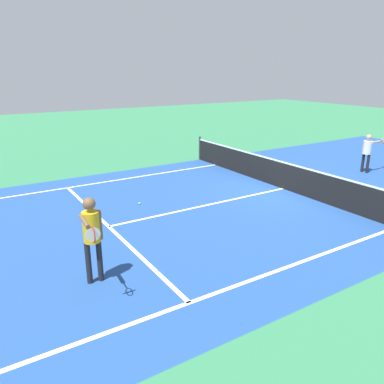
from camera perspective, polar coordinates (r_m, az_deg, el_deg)
name	(u,v)px	position (r m, az deg, el deg)	size (l,w,h in m)	color
ground_plane	(283,189)	(13.78, 13.42, 0.50)	(60.00, 60.00, 0.00)	#337F51
court_surface_inbounds	(283,189)	(13.78, 13.42, 0.50)	(10.62, 24.40, 0.00)	#234C93
line_sideline_left	(81,186)	(14.30, -16.34, 0.91)	(0.10, 11.89, 0.01)	white
line_sideline_right	(210,295)	(7.36, 2.71, -15.15)	(0.10, 11.89, 0.01)	white
line_service_near	(109,226)	(10.46, -12.35, -5.06)	(8.22, 0.10, 0.01)	white
line_center_service	(208,205)	(11.81, 2.35, -1.94)	(0.10, 6.40, 0.01)	white
net	(284,175)	(13.65, 13.56, 2.47)	(10.80, 0.09, 1.07)	#33383D
player_near	(92,231)	(7.48, -14.79, -5.64)	(1.22, 0.58, 1.75)	black
player_far	(368,149)	(16.89, 24.80, 5.83)	(0.47, 1.17, 1.54)	black
tennis_ball_mid_court	(140,203)	(11.95, -7.85, -1.70)	(0.07, 0.07, 0.07)	#CCE033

